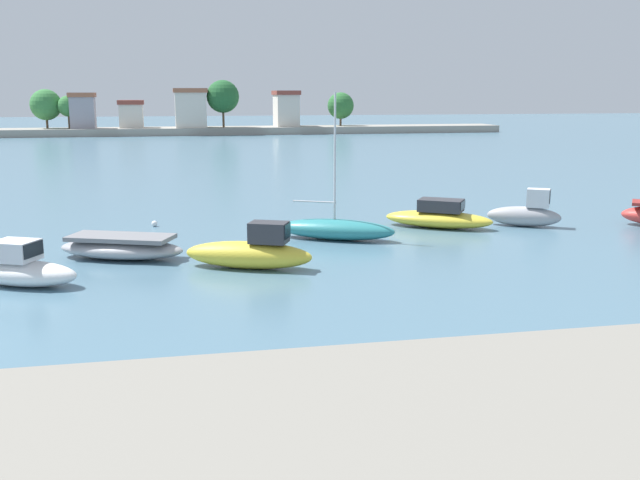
% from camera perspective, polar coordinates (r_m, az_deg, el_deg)
% --- Properties ---
extents(moored_boat_2, '(4.40, 3.18, 1.63)m').
position_cam_1_polar(moored_boat_2, '(28.10, -22.21, -2.11)').
color(moored_boat_2, white).
rests_on(moored_boat_2, ground).
extents(moored_boat_3, '(5.72, 3.92, 0.98)m').
position_cam_1_polar(moored_boat_3, '(31.38, -15.25, -0.57)').
color(moored_boat_3, '#9E9EA3').
rests_on(moored_boat_3, ground).
extents(moored_boat_4, '(5.29, 3.39, 1.87)m').
position_cam_1_polar(moored_boat_4, '(28.68, -5.41, -0.94)').
color(moored_boat_4, yellow).
rests_on(moored_boat_4, ground).
extents(moored_boat_5, '(5.69, 3.99, 6.79)m').
position_cam_1_polar(moored_boat_5, '(34.19, 1.26, 0.88)').
color(moored_boat_5, teal).
rests_on(moored_boat_5, ground).
extents(moored_boat_6, '(5.64, 4.54, 1.46)m').
position_cam_1_polar(moored_boat_6, '(37.72, 9.27, 1.80)').
color(moored_boat_6, yellow).
rests_on(moored_boat_6, ground).
extents(moored_boat_7, '(3.75, 2.86, 1.97)m').
position_cam_1_polar(moored_boat_7, '(39.01, 15.80, 2.01)').
color(moored_boat_7, '#9E9EA3').
rests_on(moored_boat_7, ground).
extents(mooring_buoy_0, '(0.30, 0.30, 0.30)m').
position_cam_1_polar(mooring_buoy_0, '(38.53, -12.80, 1.26)').
color(mooring_buoy_0, white).
rests_on(mooring_buoy_0, ground).
extents(mooring_buoy_3, '(0.42, 0.42, 0.42)m').
position_cam_1_polar(mooring_buoy_3, '(36.87, 2.94, 1.17)').
color(mooring_buoy_3, red).
rests_on(mooring_buoy_3, ground).
extents(distant_shoreline, '(128.02, 7.85, 8.77)m').
position_cam_1_polar(distant_shoreline, '(122.61, -13.40, 9.06)').
color(distant_shoreline, gray).
rests_on(distant_shoreline, ground).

